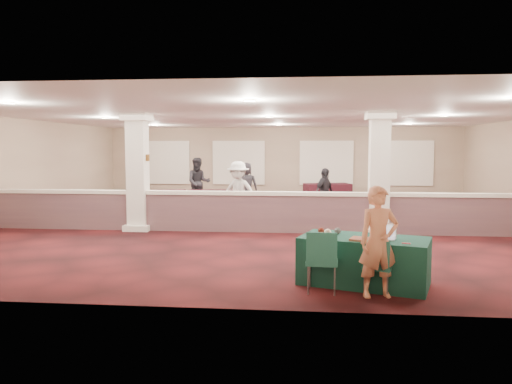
# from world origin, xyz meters

# --- Properties ---
(ground) EXTENTS (16.00, 16.00, 0.00)m
(ground) POSITION_xyz_m (0.00, 0.00, 0.00)
(ground) COLOR #491214
(ground) RESTS_ON ground
(wall_back) EXTENTS (16.00, 0.04, 3.20)m
(wall_back) POSITION_xyz_m (0.00, 8.00, 1.60)
(wall_back) COLOR gray
(wall_back) RESTS_ON ground
(wall_front) EXTENTS (16.00, 0.04, 3.20)m
(wall_front) POSITION_xyz_m (0.00, -8.00, 1.60)
(wall_front) COLOR gray
(wall_front) RESTS_ON ground
(wall_left) EXTENTS (0.04, 16.00, 3.20)m
(wall_left) POSITION_xyz_m (-8.00, 0.00, 1.60)
(wall_left) COLOR gray
(wall_left) RESTS_ON ground
(ceiling) EXTENTS (16.00, 16.00, 0.02)m
(ceiling) POSITION_xyz_m (0.00, 0.00, 3.20)
(ceiling) COLOR silver
(ceiling) RESTS_ON wall_back
(partition_wall) EXTENTS (15.60, 0.28, 1.10)m
(partition_wall) POSITION_xyz_m (0.00, -1.50, 0.57)
(partition_wall) COLOR brown
(partition_wall) RESTS_ON ground
(column_left) EXTENTS (0.72, 0.72, 3.20)m
(column_left) POSITION_xyz_m (-3.50, -1.50, 1.64)
(column_left) COLOR white
(column_left) RESTS_ON ground
(column_right) EXTENTS (0.72, 0.72, 3.20)m
(column_right) POSITION_xyz_m (3.00, -1.50, 1.64)
(column_right) COLOR white
(column_right) RESTS_ON ground
(sconce_left) EXTENTS (0.12, 0.12, 0.18)m
(sconce_left) POSITION_xyz_m (-3.78, -1.50, 2.00)
(sconce_left) COLOR brown
(sconce_left) RESTS_ON column_left
(sconce_right) EXTENTS (0.12, 0.12, 0.18)m
(sconce_right) POSITION_xyz_m (-3.22, -1.50, 2.00)
(sconce_right) COLOR brown
(sconce_right) RESTS_ON column_left
(near_table) EXTENTS (2.27, 1.60, 0.79)m
(near_table) POSITION_xyz_m (2.08, -6.50, 0.39)
(near_table) COLOR #103C35
(near_table) RESTS_ON ground
(conf_chair_main) EXTENTS (0.55, 0.55, 0.86)m
(conf_chair_main) POSITION_xyz_m (2.21, -7.08, 0.51)
(conf_chair_main) COLOR #1D5550
(conf_chair_main) RESTS_ON ground
(conf_chair_side) EXTENTS (0.52, 0.53, 0.98)m
(conf_chair_side) POSITION_xyz_m (1.36, -7.09, 0.58)
(conf_chair_side) COLOR #1D5550
(conf_chair_side) RESTS_ON ground
(woman) EXTENTS (0.69, 0.54, 1.69)m
(woman) POSITION_xyz_m (2.21, -7.20, 0.85)
(woman) COLOR #EA7C65
(woman) RESTS_ON ground
(far_table_front_left) EXTENTS (1.93, 1.32, 0.71)m
(far_table_front_left) POSITION_xyz_m (-4.16, 3.00, 0.36)
(far_table_front_left) COLOR black
(far_table_front_left) RESTS_ON ground
(far_table_front_center) EXTENTS (1.86, 1.20, 0.70)m
(far_table_front_center) POSITION_xyz_m (-0.50, 0.81, 0.35)
(far_table_front_center) COLOR black
(far_table_front_center) RESTS_ON ground
(far_table_front_right) EXTENTS (1.94, 1.09, 0.76)m
(far_table_front_right) POSITION_xyz_m (5.42, 0.30, 0.38)
(far_table_front_right) COLOR black
(far_table_front_right) RESTS_ON ground
(far_table_back_left) EXTENTS (1.71, 0.90, 0.68)m
(far_table_back_left) POSITION_xyz_m (-2.50, 3.65, 0.34)
(far_table_back_left) COLOR black
(far_table_back_left) RESTS_ON ground
(far_table_back_center) EXTENTS (2.08, 1.44, 0.77)m
(far_table_back_center) POSITION_xyz_m (2.00, 6.50, 0.38)
(far_table_back_center) COLOR black
(far_table_back_center) RESTS_ON ground
(far_table_back_right) EXTENTS (1.72, 0.98, 0.67)m
(far_table_back_right) POSITION_xyz_m (5.89, 3.20, 0.33)
(far_table_back_right) COLOR black
(far_table_back_right) RESTS_ON ground
(attendee_a) EXTENTS (1.01, 0.72, 1.90)m
(attendee_a) POSITION_xyz_m (-3.01, 4.00, 0.95)
(attendee_a) COLOR black
(attendee_a) RESTS_ON ground
(attendee_b) EXTENTS (1.29, 0.82, 1.87)m
(attendee_b) POSITION_xyz_m (-0.93, 0.05, 0.93)
(attendee_b) COLOR silver
(attendee_b) RESTS_ON ground
(attendee_c) EXTENTS (0.92, 1.04, 1.62)m
(attendee_c) POSITION_xyz_m (1.70, 1.50, 0.81)
(attendee_c) COLOR black
(attendee_c) RESTS_ON ground
(attendee_d) EXTENTS (0.87, 0.48, 1.74)m
(attendee_d) POSITION_xyz_m (-1.10, 3.50, 0.87)
(attendee_d) COLOR black
(attendee_d) RESTS_ON ground
(laptop_base) EXTENTS (0.41, 0.34, 0.02)m
(laptop_base) POSITION_xyz_m (2.37, -6.65, 0.80)
(laptop_base) COLOR silver
(laptop_base) RESTS_ON near_table
(laptop_screen) EXTENTS (0.34, 0.12, 0.24)m
(laptop_screen) POSITION_xyz_m (2.41, -6.53, 0.93)
(laptop_screen) COLOR silver
(laptop_screen) RESTS_ON near_table
(screen_glow) EXTENTS (0.31, 0.10, 0.21)m
(screen_glow) POSITION_xyz_m (2.40, -6.54, 0.91)
(screen_glow) COLOR silver
(screen_glow) RESTS_ON near_table
(knitting) EXTENTS (0.51, 0.44, 0.03)m
(knitting) POSITION_xyz_m (2.05, -6.77, 0.80)
(knitting) COLOR #D64E22
(knitting) RESTS_ON near_table
(yarn_cream) EXTENTS (0.12, 0.12, 0.12)m
(yarn_cream) POSITION_xyz_m (1.48, -6.42, 0.85)
(yarn_cream) COLOR beige
(yarn_cream) RESTS_ON near_table
(yarn_red) EXTENTS (0.11, 0.11, 0.11)m
(yarn_red) POSITION_xyz_m (1.37, -6.22, 0.84)
(yarn_red) COLOR maroon
(yarn_red) RESTS_ON near_table
(yarn_grey) EXTENTS (0.11, 0.11, 0.11)m
(yarn_grey) POSITION_xyz_m (1.65, -6.23, 0.84)
(yarn_grey) COLOR #49494E
(yarn_grey) RESTS_ON near_table
(scissors) EXTENTS (0.13, 0.07, 0.01)m
(scissors) POSITION_xyz_m (2.65, -7.00, 0.79)
(scissors) COLOR red
(scissors) RESTS_ON near_table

